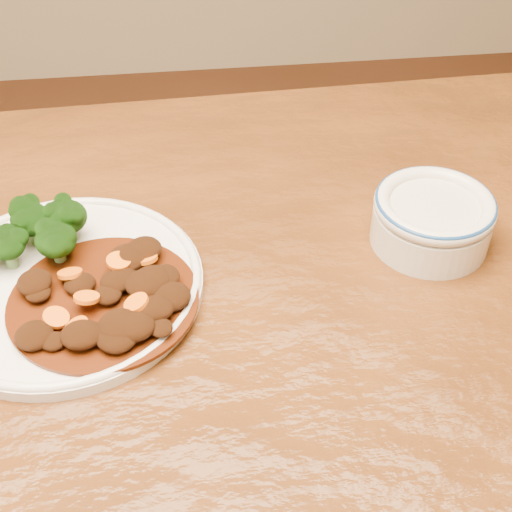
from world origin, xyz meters
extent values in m
cube|color=#5E3110|center=(0.00, 0.00, 0.73)|extent=(1.53, 0.95, 0.04)
cylinder|color=silver|center=(-0.05, 0.07, 0.76)|extent=(0.28, 0.28, 0.01)
torus|color=silver|center=(-0.05, 0.07, 0.76)|extent=(0.28, 0.28, 0.01)
cylinder|color=#5D8B47|center=(-0.04, 0.14, 0.77)|extent=(0.01, 0.01, 0.02)
ellipsoid|color=black|center=(-0.04, 0.14, 0.79)|extent=(0.04, 0.04, 0.03)
cylinder|color=#5D8B47|center=(-0.08, 0.14, 0.77)|extent=(0.01, 0.01, 0.02)
ellipsoid|color=black|center=(-0.08, 0.14, 0.79)|extent=(0.04, 0.04, 0.03)
cylinder|color=#5D8B47|center=(-0.05, 0.10, 0.77)|extent=(0.01, 0.01, 0.02)
ellipsoid|color=black|center=(-0.05, 0.10, 0.79)|extent=(0.04, 0.04, 0.03)
cylinder|color=#5D8B47|center=(-0.10, 0.10, 0.77)|extent=(0.01, 0.01, 0.02)
ellipsoid|color=black|center=(-0.10, 0.10, 0.79)|extent=(0.04, 0.04, 0.03)
cylinder|color=#431E07|center=(-0.01, 0.04, 0.76)|extent=(0.19, 0.19, 0.00)
ellipsoid|color=black|center=(0.05, -0.01, 0.77)|extent=(0.02, 0.02, 0.01)
ellipsoid|color=black|center=(0.00, 0.04, 0.77)|extent=(0.03, 0.03, 0.01)
ellipsoid|color=black|center=(-0.02, -0.02, 0.78)|extent=(0.04, 0.03, 0.02)
ellipsoid|color=black|center=(0.01, 0.05, 0.78)|extent=(0.03, 0.03, 0.02)
ellipsoid|color=black|center=(0.02, 0.08, 0.78)|extent=(0.04, 0.04, 0.02)
ellipsoid|color=black|center=(0.06, 0.03, 0.77)|extent=(0.04, 0.04, 0.02)
ellipsoid|color=black|center=(0.01, -0.01, 0.78)|extent=(0.04, 0.04, 0.02)
ellipsoid|color=black|center=(0.03, 0.05, 0.78)|extent=(0.03, 0.03, 0.02)
ellipsoid|color=black|center=(-0.03, 0.06, 0.77)|extent=(0.03, 0.03, 0.02)
ellipsoid|color=black|center=(0.03, -0.01, 0.78)|extent=(0.04, 0.03, 0.02)
ellipsoid|color=black|center=(-0.07, 0.05, 0.77)|extent=(0.03, 0.03, 0.01)
ellipsoid|color=black|center=(0.01, -0.02, 0.77)|extent=(0.04, 0.04, 0.02)
ellipsoid|color=black|center=(-0.07, -0.01, 0.77)|extent=(0.04, 0.04, 0.02)
ellipsoid|color=black|center=(-0.05, -0.02, 0.77)|extent=(0.02, 0.02, 0.01)
ellipsoid|color=black|center=(0.00, -0.01, 0.78)|extent=(0.03, 0.02, 0.01)
ellipsoid|color=black|center=(0.05, 0.05, 0.78)|extent=(0.03, 0.03, 0.02)
ellipsoid|color=black|center=(0.01, 0.06, 0.78)|extent=(0.03, 0.03, 0.02)
ellipsoid|color=black|center=(0.04, 0.04, 0.78)|extent=(0.04, 0.04, 0.02)
ellipsoid|color=black|center=(0.05, 0.01, 0.78)|extent=(0.04, 0.03, 0.02)
ellipsoid|color=black|center=(-0.07, 0.06, 0.78)|extent=(0.03, 0.04, 0.02)
ellipsoid|color=black|center=(0.04, 0.10, 0.78)|extent=(0.04, 0.04, 0.02)
ellipsoid|color=black|center=(0.04, 0.05, 0.78)|extent=(0.04, 0.04, 0.02)
cylinder|color=orange|center=(-0.02, 0.03, 0.78)|extent=(0.04, 0.03, 0.01)
cylinder|color=orange|center=(0.03, 0.01, 0.78)|extent=(0.03, 0.03, 0.02)
cylinder|color=orange|center=(-0.04, 0.07, 0.78)|extent=(0.03, 0.03, 0.02)
cylinder|color=orange|center=(0.04, 0.08, 0.78)|extent=(0.03, 0.03, 0.01)
cylinder|color=orange|center=(-0.05, 0.01, 0.77)|extent=(0.03, 0.03, 0.01)
cylinder|color=orange|center=(-0.03, -0.01, 0.78)|extent=(0.03, 0.04, 0.02)
cylinder|color=orange|center=(0.01, 0.07, 0.79)|extent=(0.03, 0.03, 0.01)
cylinder|color=silver|center=(0.34, 0.11, 0.77)|extent=(0.13, 0.13, 0.04)
cylinder|color=silver|center=(0.34, 0.11, 0.80)|extent=(0.10, 0.10, 0.01)
torus|color=silver|center=(0.34, 0.11, 0.80)|extent=(0.13, 0.13, 0.02)
torus|color=navy|center=(0.34, 0.11, 0.80)|extent=(0.13, 0.13, 0.01)
camera|label=1|loc=(0.09, -0.47, 1.26)|focal=50.00mm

